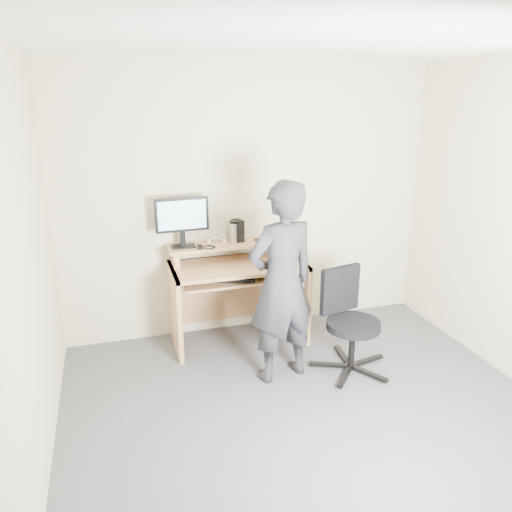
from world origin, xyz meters
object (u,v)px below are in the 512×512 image
office_chair (348,317)px  person (282,283)px  monitor (182,218)px  desk (236,282)px

office_chair → person: bearing=164.3°
monitor → person: (0.63, -0.84, -0.37)m
desk → person: bearing=-77.9°
desk → monitor: size_ratio=2.56×
desk → monitor: bearing=172.0°
desk → monitor: monitor is taller
monitor → office_chair: (1.21, -0.87, -0.72)m
monitor → desk: bearing=-10.2°
desk → person: (0.17, -0.77, 0.26)m
monitor → person: 1.11m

